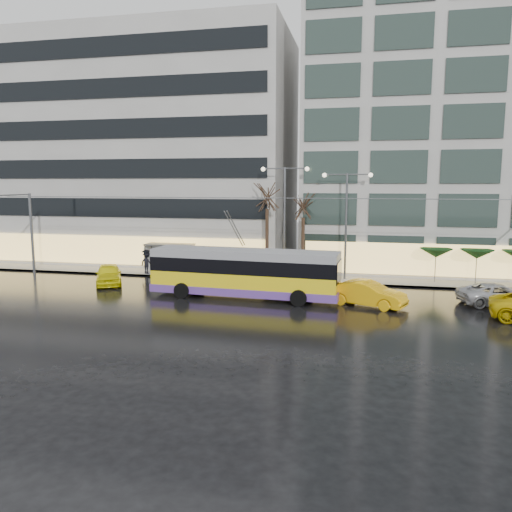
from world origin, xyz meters
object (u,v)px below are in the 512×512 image
(taxi_a, at_px, (109,274))
(street_lamp_near, at_px, (285,206))
(trolleybus, at_px, (244,274))
(bus_shelter, at_px, (167,251))

(taxi_a, bearing_deg, street_lamp_near, -5.47)
(trolleybus, distance_m, taxi_a, 11.73)
(bus_shelter, bearing_deg, trolleybus, -40.69)
(taxi_a, bearing_deg, bus_shelter, 35.45)
(trolleybus, bearing_deg, taxi_a, 169.05)
(trolleybus, relative_size, bus_shelter, 3.14)
(taxi_a, bearing_deg, trolleybus, -39.26)
(trolleybus, xyz_separation_m, street_lamp_near, (1.55, 7.71, 4.35))
(bus_shelter, xyz_separation_m, street_lamp_near, (10.38, 0.11, 4.03))
(trolleybus, height_order, street_lamp_near, street_lamp_near)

